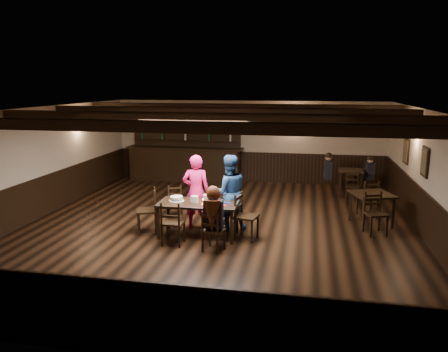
% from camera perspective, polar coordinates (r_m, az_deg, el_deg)
% --- Properties ---
extents(ground, '(10.00, 10.00, 0.00)m').
position_cam_1_polar(ground, '(10.15, -0.85, -6.70)').
color(ground, black).
rests_on(ground, ground).
extents(room_shell, '(9.02, 10.02, 2.71)m').
position_cam_1_polar(room_shell, '(9.77, -0.79, 3.11)').
color(room_shell, beige).
rests_on(room_shell, ground).
extents(dining_table, '(1.70, 0.86, 0.75)m').
position_cam_1_polar(dining_table, '(9.41, -3.37, -3.90)').
color(dining_table, black).
rests_on(dining_table, ground).
extents(chair_near_left, '(0.43, 0.41, 0.92)m').
position_cam_1_polar(chair_near_left, '(8.95, -6.84, -5.77)').
color(chair_near_left, black).
rests_on(chair_near_left, ground).
extents(chair_near_right, '(0.47, 0.45, 0.82)m').
position_cam_1_polar(chair_near_right, '(8.58, -1.60, -6.85)').
color(chair_near_right, black).
rests_on(chair_near_right, ground).
extents(chair_end_left, '(0.57, 0.58, 0.98)m').
position_cam_1_polar(chair_end_left, '(9.83, -9.58, -3.99)').
color(chair_end_left, black).
rests_on(chair_end_left, ground).
extents(chair_end_right, '(0.52, 0.54, 0.98)m').
position_cam_1_polar(chair_end_right, '(9.29, 2.49, -4.77)').
color(chair_end_right, black).
rests_on(chair_end_right, ground).
extents(chair_far_pushed, '(0.47, 0.46, 0.77)m').
position_cam_1_polar(chair_far_pushed, '(10.94, -6.39, -2.92)').
color(chair_far_pushed, black).
rests_on(chair_far_pushed, ground).
extents(woman_pink, '(0.67, 0.49, 1.69)m').
position_cam_1_polar(woman_pink, '(9.94, -3.67, -2.03)').
color(woman_pink, '#FF1973').
rests_on(woman_pink, ground).
extents(man_blue, '(1.02, 0.91, 1.71)m').
position_cam_1_polar(man_blue, '(9.80, 0.61, -2.15)').
color(man_blue, navy).
rests_on(man_blue, ground).
extents(seated_person, '(0.36, 0.55, 0.89)m').
position_cam_1_polar(seated_person, '(8.51, -1.42, -4.33)').
color(seated_person, black).
rests_on(seated_person, ground).
extents(cake, '(0.34, 0.34, 0.10)m').
position_cam_1_polar(cake, '(9.54, -6.24, -2.99)').
color(cake, white).
rests_on(cake, dining_table).
extents(plate_stack_a, '(0.15, 0.15, 0.15)m').
position_cam_1_polar(plate_stack_a, '(9.37, -3.89, -3.05)').
color(plate_stack_a, white).
rests_on(plate_stack_a, dining_table).
extents(plate_stack_b, '(0.15, 0.15, 0.17)m').
position_cam_1_polar(plate_stack_b, '(9.36, -2.29, -2.95)').
color(plate_stack_b, white).
rests_on(plate_stack_b, dining_table).
extents(tea_light, '(0.05, 0.05, 0.06)m').
position_cam_1_polar(tea_light, '(9.47, -2.77, -3.18)').
color(tea_light, '#A5A8AD').
rests_on(tea_light, dining_table).
extents(salt_shaker, '(0.04, 0.04, 0.10)m').
position_cam_1_polar(salt_shaker, '(9.21, -1.32, -3.45)').
color(salt_shaker, silver).
rests_on(salt_shaker, dining_table).
extents(pepper_shaker, '(0.03, 0.03, 0.08)m').
position_cam_1_polar(pepper_shaker, '(9.25, -1.05, -3.43)').
color(pepper_shaker, '#A5A8AD').
rests_on(pepper_shaker, dining_table).
extents(drink_glass, '(0.07, 0.07, 0.11)m').
position_cam_1_polar(drink_glass, '(9.44, -1.14, -3.04)').
color(drink_glass, silver).
rests_on(drink_glass, dining_table).
extents(menu_red, '(0.32, 0.23, 0.00)m').
position_cam_1_polar(menu_red, '(9.22, -0.53, -3.73)').
color(menu_red, maroon).
rests_on(menu_red, dining_table).
extents(menu_blue, '(0.35, 0.33, 0.00)m').
position_cam_1_polar(menu_blue, '(9.38, 0.03, -3.45)').
color(menu_blue, '#0D1C44').
rests_on(menu_blue, dining_table).
extents(bar_counter, '(3.93, 0.70, 2.20)m').
position_cam_1_polar(bar_counter, '(14.92, -5.08, 2.19)').
color(bar_counter, black).
rests_on(bar_counter, ground).
extents(back_table_a, '(1.10, 1.10, 0.75)m').
position_cam_1_polar(back_table_a, '(10.74, 18.77, -2.67)').
color(back_table_a, black).
rests_on(back_table_a, ground).
extents(back_table_b, '(0.76, 0.76, 0.75)m').
position_cam_1_polar(back_table_b, '(13.46, 16.22, 0.32)').
color(back_table_b, black).
rests_on(back_table_b, ground).
extents(bg_patron_left, '(0.24, 0.38, 0.78)m').
position_cam_1_polar(bg_patron_left, '(13.36, 13.44, 1.33)').
color(bg_patron_left, black).
rests_on(bg_patron_left, ground).
extents(bg_patron_right, '(0.26, 0.37, 0.70)m').
position_cam_1_polar(bg_patron_right, '(13.61, 18.50, 1.05)').
color(bg_patron_right, black).
rests_on(bg_patron_right, ground).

